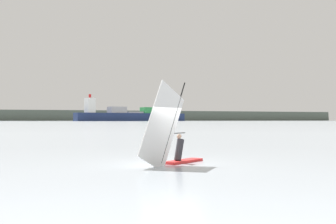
# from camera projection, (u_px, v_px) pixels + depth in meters

# --- Properties ---
(ground_plane) EXTENTS (4000.00, 4000.00, 0.00)m
(ground_plane) POSITION_uv_depth(u_px,v_px,m) (172.00, 163.00, 17.59)
(ground_plane) COLOR #9EA8B2
(windsurfer) EXTENTS (3.80, 2.66, 3.98)m
(windsurfer) POSITION_uv_depth(u_px,v_px,m) (172.00, 140.00, 17.30)
(windsurfer) COLOR red
(windsurfer) RESTS_ON ground_plane
(cargo_ship) EXTENTS (197.82, 62.30, 42.96)m
(cargo_ship) POSITION_uv_depth(u_px,v_px,m) (131.00, 115.00, 662.52)
(cargo_ship) COLOR navy
(cargo_ship) RESTS_ON ground_plane
(distant_headland) EXTENTS (1304.64, 408.40, 21.95)m
(distant_headland) POSITION_uv_depth(u_px,v_px,m) (233.00, 117.00, 1128.07)
(distant_headland) COLOR #4C564C
(distant_headland) RESTS_ON ground_plane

